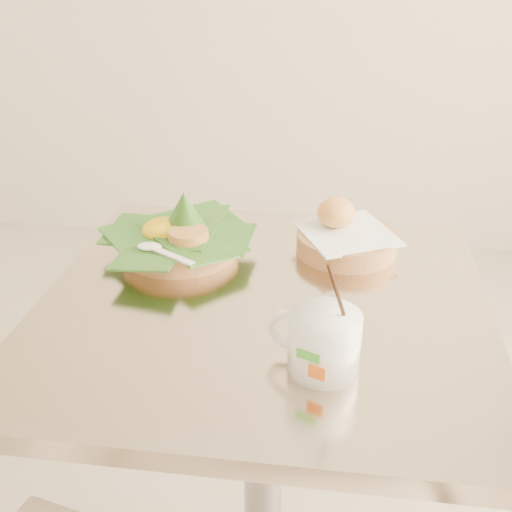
# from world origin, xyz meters

# --- Properties ---
(cafe_table) EXTENTS (0.70, 0.70, 0.75)m
(cafe_table) POSITION_xyz_m (0.21, -0.02, 0.53)
(cafe_table) COLOR gray
(cafe_table) RESTS_ON floor
(rice_basket) EXTENTS (0.26, 0.26, 0.13)m
(rice_basket) POSITION_xyz_m (0.03, 0.12, 0.78)
(rice_basket) COLOR tan
(rice_basket) RESTS_ON cafe_table
(bread_basket) EXTENTS (0.21, 0.21, 0.09)m
(bread_basket) POSITION_xyz_m (0.33, 0.17, 0.78)
(bread_basket) COLOR tan
(bread_basket) RESTS_ON cafe_table
(coffee_mug) EXTENTS (0.13, 0.10, 0.16)m
(coffee_mug) POSITION_xyz_m (0.30, -0.19, 0.79)
(coffee_mug) COLOR white
(coffee_mug) RESTS_ON cafe_table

